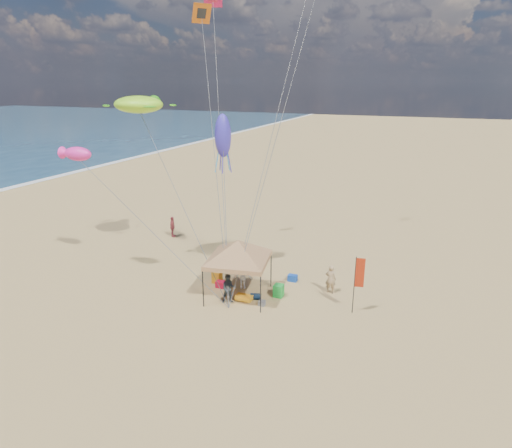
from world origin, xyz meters
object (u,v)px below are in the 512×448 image
object	(u,v)px
person_far_a	(172,227)
cooler_red	(221,284)
person_near_c	(243,275)
cooler_blue	(293,278)
feather_flag	(358,276)
chair_green	(279,291)
person_near_a	(331,279)
canopy_tent	(238,242)
chair_yellow	(217,277)
person_near_b	(229,289)
beach_cart	(244,298)

from	to	relation	value
person_far_a	cooler_red	bearing A→B (deg)	-149.81
person_near_c	cooler_blue	bearing A→B (deg)	-154.58
feather_flag	person_far_a	size ratio (longest dim) A/B	1.94
cooler_blue	chair_green	world-z (taller)	chair_green
cooler_red	person_near_a	distance (m)	6.29
canopy_tent	cooler_blue	world-z (taller)	canopy_tent
person_near_a	person_near_c	bearing A→B (deg)	14.19
chair_green	person_far_a	world-z (taller)	person_far_a
person_far_a	canopy_tent	bearing A→B (deg)	-147.24
chair_yellow	canopy_tent	bearing A→B (deg)	-29.10
person_near_b	person_near_c	world-z (taller)	person_near_c
cooler_blue	beach_cart	size ratio (longest dim) A/B	0.60
chair_green	beach_cart	distance (m)	1.97
cooler_red	person_near_a	size ratio (longest dim) A/B	0.32
cooler_red	beach_cart	bearing A→B (deg)	-26.61
chair_green	person_far_a	xyz separation A→B (m)	(-10.81, 6.04, 0.45)
canopy_tent	beach_cart	bearing A→B (deg)	-38.54
person_far_a	feather_flag	bearing A→B (deg)	-131.63
chair_green	person_near_b	world-z (taller)	person_near_b
canopy_tent	person_far_a	size ratio (longest dim) A/B	3.79
chair_green	person_far_a	size ratio (longest dim) A/B	0.44
feather_flag	person_near_a	bearing A→B (deg)	135.19
canopy_tent	person_near_c	distance (m)	2.57
canopy_tent	person_near_a	xyz separation A→B (m)	(4.58, 2.37, -2.35)
canopy_tent	feather_flag	size ratio (longest dim) A/B	1.96
person_near_a	person_far_a	world-z (taller)	person_near_a
feather_flag	chair_green	distance (m)	4.62
cooler_red	chair_green	bearing A→B (deg)	4.12
cooler_blue	person_near_b	bearing A→B (deg)	-121.31
person_near_b	cooler_blue	bearing A→B (deg)	28.63
canopy_tent	cooler_red	xyz separation A→B (m)	(-1.42, 0.56, -3.00)
chair_green	person_near_c	world-z (taller)	person_near_c
person_near_b	person_near_c	bearing A→B (deg)	60.55
chair_yellow	beach_cart	world-z (taller)	chair_yellow
person_far_a	person_near_a	bearing A→B (deg)	-127.78
chair_green	person_near_c	distance (m)	2.31
chair_yellow	person_near_a	world-z (taller)	person_near_a
cooler_blue	cooler_red	bearing A→B (deg)	-145.93
feather_flag	beach_cart	distance (m)	6.21
beach_cart	person_near_b	world-z (taller)	person_near_b
cooler_red	person_near_b	distance (m)	1.99
cooler_red	person_near_c	size ratio (longest dim) A/B	0.33
chair_green	chair_yellow	distance (m)	3.97
cooler_red	cooler_blue	distance (m)	4.32
feather_flag	person_near_b	size ratio (longest dim) A/B	1.92
person_near_b	person_far_a	world-z (taller)	person_near_b
canopy_tent	feather_flag	world-z (taller)	canopy_tent
cooler_blue	chair_green	size ratio (longest dim) A/B	0.77
cooler_blue	beach_cart	world-z (taller)	cooler_blue
cooler_red	beach_cart	world-z (taller)	cooler_red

